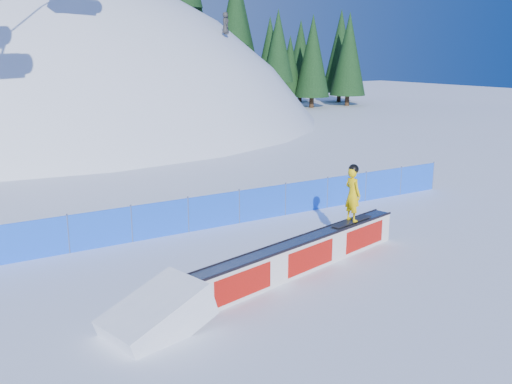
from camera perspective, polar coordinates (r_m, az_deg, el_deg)
ground at (r=16.45m, az=3.19°, el=-7.55°), size 160.00×160.00×0.00m
snow_hill at (r=60.23m, az=-20.89°, el=-10.61°), size 64.00×64.00×64.00m
treeline at (r=62.93m, az=1.00°, el=16.54°), size 25.92×12.00×20.80m
safety_fence at (r=19.92m, az=-4.18°, el=-1.90°), size 22.05×0.05×1.30m
rail_box at (r=16.09m, az=4.81°, el=-6.26°), size 7.92×2.44×0.96m
snow_ramp at (r=13.15m, az=-9.82°, el=-13.49°), size 2.64×1.99×1.47m
snowboarder at (r=17.41m, az=9.64°, el=-0.17°), size 1.73×0.70×1.78m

